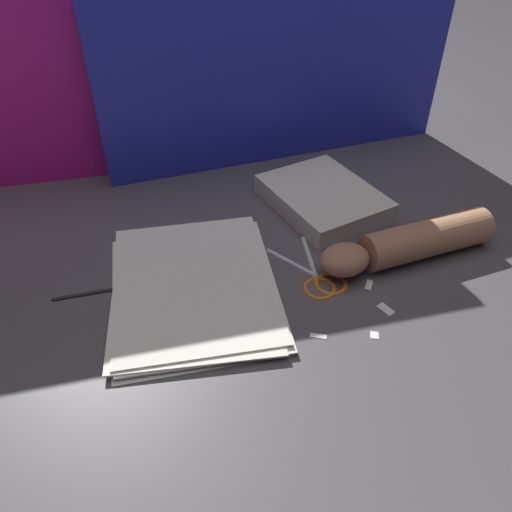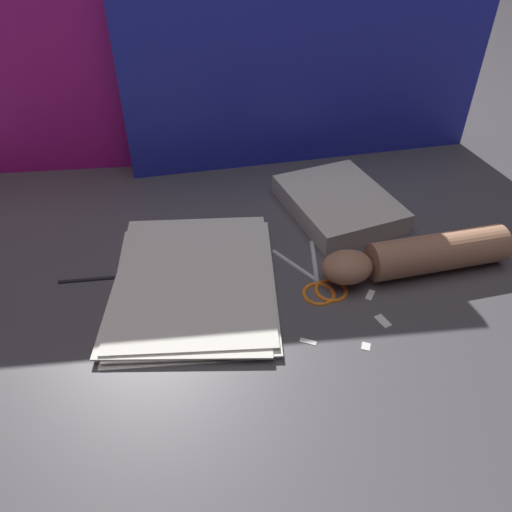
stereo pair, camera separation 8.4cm
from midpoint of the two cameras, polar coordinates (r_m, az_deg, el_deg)
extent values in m
plane|color=#4C494F|center=(0.88, 0.97, -2.81)|extent=(6.00, 6.00, 0.00)
cube|color=#D81E9E|center=(1.15, -11.41, 21.46)|extent=(0.90, 0.06, 0.51)
cube|color=#2833D1|center=(1.18, 8.48, 20.16)|extent=(0.82, 0.14, 0.43)
cube|color=white|center=(0.87, -4.33, -3.22)|extent=(0.28, 0.36, 0.00)
cube|color=white|center=(0.87, -4.65, -3.37)|extent=(0.27, 0.35, 0.00)
cube|color=white|center=(0.87, -4.01, -3.10)|extent=(0.27, 0.35, 0.00)
cube|color=white|center=(0.86, -4.59, -2.99)|extent=(0.29, 0.36, 0.00)
cube|color=white|center=(0.87, -4.41, -2.48)|extent=(0.27, 0.35, 0.00)
cube|color=silver|center=(1.06, 11.66, 5.87)|extent=(0.26, 0.29, 0.04)
sphere|color=silver|center=(0.89, 9.70, -2.76)|extent=(0.01, 0.01, 0.01)
cylinder|color=silver|center=(0.91, 7.05, -1.02)|extent=(0.08, 0.09, 0.01)
torus|color=orange|center=(0.87, 11.34, -3.82)|extent=(0.08, 0.08, 0.01)
cylinder|color=silver|center=(0.93, 9.26, -0.45)|extent=(0.02, 0.11, 0.01)
torus|color=orange|center=(0.86, 9.98, -4.22)|extent=(0.06, 0.06, 0.01)
cylinder|color=#A87556|center=(0.95, 22.42, 0.29)|extent=(0.26, 0.11, 0.07)
ellipsoid|color=#A87556|center=(0.87, 13.09, -1.35)|extent=(0.10, 0.09, 0.05)
cube|color=white|center=(0.80, 15.46, -10.05)|extent=(0.02, 0.02, 0.00)
cube|color=white|center=(0.84, 17.11, -7.22)|extent=(0.03, 0.03, 0.00)
cube|color=white|center=(0.79, 9.06, -9.76)|extent=(0.03, 0.02, 0.00)
cube|color=white|center=(0.88, 15.59, -4.38)|extent=(0.02, 0.03, 0.00)
cylinder|color=black|center=(0.91, -15.42, -2.53)|extent=(0.13, 0.02, 0.01)
camera|label=1|loc=(0.04, -87.14, 2.31)|focal=35.00mm
camera|label=2|loc=(0.04, 92.86, -2.31)|focal=35.00mm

